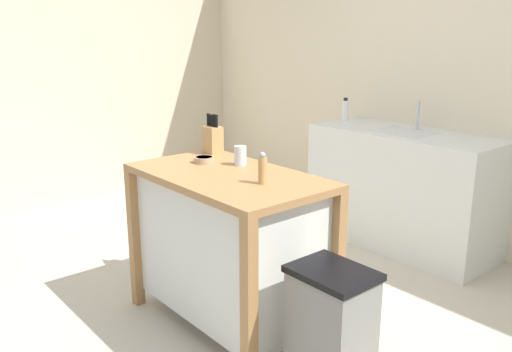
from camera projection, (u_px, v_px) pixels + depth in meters
name	position (u px, v px, depth m)	size (l,w,h in m)	color
ground_plane	(251.00, 323.00, 3.07)	(6.84, 6.84, 0.00)	#BCB29E
wall_back	(456.00, 77.00, 3.98)	(5.84, 0.10, 2.60)	beige
wall_left	(119.00, 66.00, 5.32)	(0.10, 2.61, 2.60)	beige
kitchen_island	(229.00, 241.00, 2.95)	(1.14, 0.65, 0.89)	#9E7042
knife_block	(213.00, 139.00, 3.30)	(0.11, 0.09, 0.25)	tan
bowl_ceramic_small	(204.00, 159.00, 3.08)	(0.12, 0.12, 0.03)	tan
drinking_cup	(240.00, 156.00, 3.01)	(0.07, 0.07, 0.11)	silver
pepper_grinder	(262.00, 169.00, 2.64)	(0.04, 0.04, 0.16)	tan
trash_bin	(330.00, 334.00, 2.38)	(0.36, 0.28, 0.63)	slate
sink_counter	(402.00, 189.00, 4.11)	(1.44, 0.60, 0.90)	silver
sink_faucet	(418.00, 115.00, 4.05)	(0.02, 0.02, 0.22)	#B7BCC1
bottle_spray_cleaner	(345.00, 110.00, 4.47)	(0.06, 0.06, 0.19)	white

